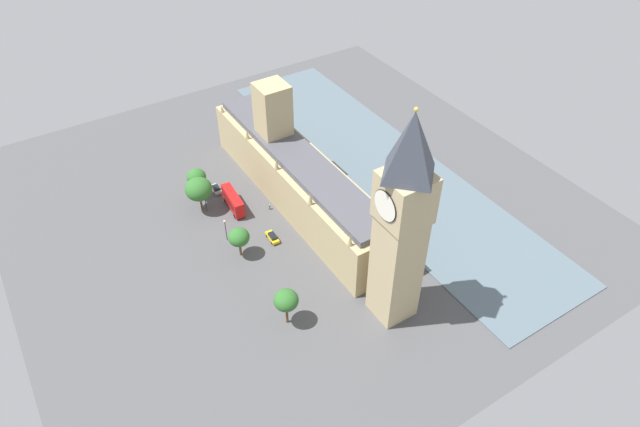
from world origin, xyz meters
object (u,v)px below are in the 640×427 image
(double_decker_bus_by_river_gate, at_px, (233,200))
(plane_tree_opposite_hall, at_px, (199,189))
(car_silver_leading, at_px, (216,189))
(car_yellow_cab_midblock, at_px, (272,237))
(clock_tower, at_px, (402,220))
(plane_tree_near_tower, at_px, (196,177))
(street_lamp_trailing, at_px, (225,226))
(pedestrian_far_end, at_px, (270,207))
(parliament_building, at_px, (297,175))
(plane_tree_under_trees, at_px, (286,300))
(street_lamp_corner, at_px, (205,197))
(plane_tree_kerbside, at_px, (239,237))

(double_decker_bus_by_river_gate, xyz_separation_m, plane_tree_opposite_hall, (7.30, -3.97, 4.20))
(double_decker_bus_by_river_gate, bearing_deg, car_silver_leading, 101.24)
(double_decker_bus_by_river_gate, relative_size, car_yellow_cab_midblock, 2.25)
(clock_tower, relative_size, plane_tree_near_tower, 5.33)
(double_decker_bus_by_river_gate, height_order, street_lamp_trailing, street_lamp_trailing)
(plane_tree_opposite_hall, xyz_separation_m, street_lamp_trailing, (-0.66, 13.89, -2.42))
(pedestrian_far_end, relative_size, street_lamp_trailing, 0.26)
(street_lamp_trailing, bearing_deg, pedestrian_far_end, -162.62)
(parliament_building, xyz_separation_m, plane_tree_opposite_hall, (23.42, -9.54, -1.26))
(pedestrian_far_end, relative_size, plane_tree_under_trees, 0.18)
(plane_tree_opposite_hall, xyz_separation_m, plane_tree_under_trees, (-0.63, 43.96, 0.16))
(double_decker_bus_by_river_gate, relative_size, pedestrian_far_end, 6.54)
(parliament_building, bearing_deg, plane_tree_near_tower, -32.36)
(car_yellow_cab_midblock, xyz_separation_m, street_lamp_trailing, (9.48, -6.06, 3.52))
(car_silver_leading, bearing_deg, double_decker_bus_by_river_gate, -81.36)
(double_decker_bus_by_river_gate, bearing_deg, street_lamp_corner, 160.94)
(clock_tower, xyz_separation_m, plane_tree_under_trees, (20.78, -9.06, -19.05))
(car_silver_leading, bearing_deg, plane_tree_kerbside, -99.14)
(pedestrian_far_end, relative_size, street_lamp_corner, 0.23)
(car_yellow_cab_midblock, xyz_separation_m, pedestrian_far_end, (-4.95, -10.58, -0.15))
(double_decker_bus_by_river_gate, bearing_deg, street_lamp_trailing, -119.07)
(parliament_building, distance_m, plane_tree_opposite_hall, 25.32)
(street_lamp_corner, bearing_deg, car_yellow_cab_midblock, 116.31)
(double_decker_bus_by_river_gate, height_order, pedestrian_far_end, double_decker_bus_by_river_gate)
(pedestrian_far_end, distance_m, street_lamp_corner, 16.96)
(pedestrian_far_end, distance_m, plane_tree_under_trees, 38.01)
(double_decker_bus_by_river_gate, relative_size, plane_tree_kerbside, 1.34)
(plane_tree_opposite_hall, height_order, plane_tree_kerbside, plane_tree_opposite_hall)
(street_lamp_corner, bearing_deg, plane_tree_opposite_hall, -53.47)
(plane_tree_under_trees, bearing_deg, clock_tower, 156.44)
(car_silver_leading, height_order, street_lamp_corner, street_lamp_corner)
(plane_tree_opposite_hall, distance_m, street_lamp_trailing, 14.11)
(parliament_building, height_order, plane_tree_near_tower, parliament_building)
(plane_tree_kerbside, xyz_separation_m, street_lamp_trailing, (0.54, -6.64, -1.37))
(car_silver_leading, bearing_deg, street_lamp_trailing, -104.46)
(clock_tower, relative_size, plane_tree_under_trees, 5.43)
(car_silver_leading, relative_size, plane_tree_opposite_hall, 0.43)
(plane_tree_opposite_hall, bearing_deg, car_yellow_cab_midblock, 116.94)
(clock_tower, height_order, car_yellow_cab_midblock, clock_tower)
(plane_tree_kerbside, bearing_deg, plane_tree_opposite_hall, -86.65)
(car_silver_leading, bearing_deg, clock_tower, -73.25)
(street_lamp_trailing, bearing_deg, plane_tree_kerbside, 94.66)
(car_silver_leading, bearing_deg, parliament_building, -38.12)
(plane_tree_near_tower, relative_size, street_lamp_corner, 1.36)
(clock_tower, bearing_deg, car_silver_leading, -75.37)
(double_decker_bus_by_river_gate, bearing_deg, clock_tower, -69.21)
(clock_tower, relative_size, street_lamp_trailing, 7.97)
(car_yellow_cab_midblock, distance_m, plane_tree_opposite_hall, 23.16)
(clock_tower, distance_m, street_lamp_trailing, 49.30)
(car_yellow_cab_midblock, height_order, plane_tree_opposite_hall, plane_tree_opposite_hall)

